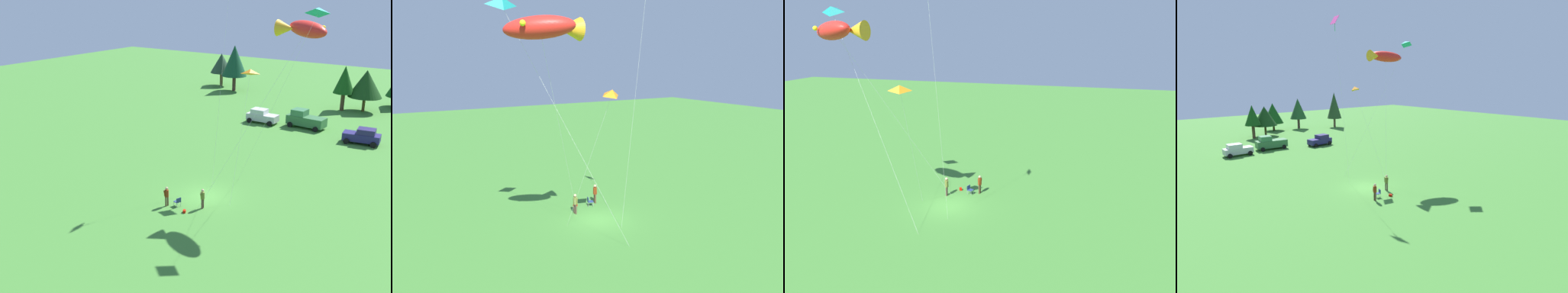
# 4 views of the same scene
# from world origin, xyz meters

# --- Properties ---
(ground_plane) EXTENTS (160.00, 160.00, 0.00)m
(ground_plane) POSITION_xyz_m (0.00, 0.00, 0.00)
(ground_plane) COLOR #3F7C30
(person_kite_flyer) EXTENTS (0.39, 0.57, 1.74)m
(person_kite_flyer) POSITION_xyz_m (1.06, -2.16, 1.02)
(person_kite_flyer) COLOR #4A352B
(person_kite_flyer) RESTS_ON ground
(folding_chair) EXTENTS (0.60, 0.60, 0.82)m
(folding_chair) POSITION_xyz_m (-0.84, -3.05, 0.49)
(folding_chair) COLOR navy
(folding_chair) RESTS_ON ground
(person_spectator) EXTENTS (0.39, 0.57, 1.74)m
(person_spectator) POSITION_xyz_m (-1.67, -3.49, 1.02)
(person_spectator) COLOR #513825
(person_spectator) RESTS_ON ground
(backpack_on_grass) EXTENTS (0.35, 0.39, 0.22)m
(backpack_on_grass) POSITION_xyz_m (0.26, -3.65, 0.11)
(backpack_on_grass) COLOR #BC1505
(backpack_on_grass) RESTS_ON ground
(kite_large_fish) EXTENTS (7.99, 8.34, 15.21)m
(kite_large_fish) POSITION_xyz_m (6.13, 4.27, 14.41)
(kite_large_fish) COLOR red
(kite_large_fish) RESTS_ON ground
(kite_delta_teal) EXTENTS (8.20, 3.10, 16.33)m
(kite_delta_teal) POSITION_xyz_m (8.00, 2.38, 15.86)
(kite_delta_teal) COLOR teal
(kite_delta_teal) RESTS_ON ground
(kite_delta_orange) EXTENTS (1.70, 5.33, 10.94)m
(kite_delta_orange) POSITION_xyz_m (1.72, 4.27, 10.60)
(kite_delta_orange) COLOR orange
(kite_delta_orange) RESTS_ON ground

